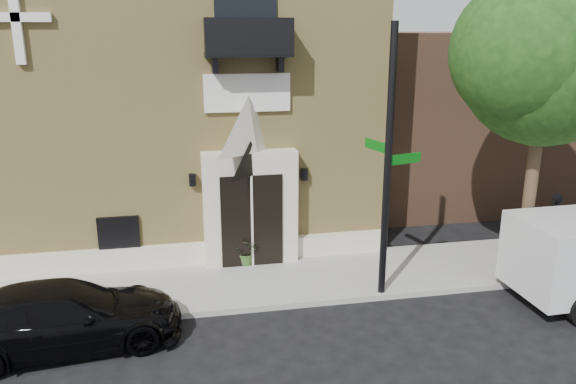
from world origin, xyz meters
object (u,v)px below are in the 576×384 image
object	(u,v)px
street_sign	(388,164)
pedestrian_near	(552,220)
black_sedan	(63,317)
fire_hydrant	(558,259)

from	to	relation	value
street_sign	pedestrian_near	size ratio (longest dim) A/B	3.86
black_sedan	pedestrian_near	distance (m)	13.77
street_sign	black_sedan	bearing A→B (deg)	172.14
pedestrian_near	black_sedan	bearing A→B (deg)	-10.93
street_sign	pedestrian_near	distance (m)	6.80
black_sedan	pedestrian_near	size ratio (longest dim) A/B	2.88
black_sedan	pedestrian_near	xyz separation A→B (m)	(13.47, 2.82, 0.29)
street_sign	fire_hydrant	size ratio (longest dim) A/B	9.42
black_sedan	pedestrian_near	bearing A→B (deg)	-85.42
black_sedan	fire_hydrant	xyz separation A→B (m)	(12.57, 1.18, -0.22)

